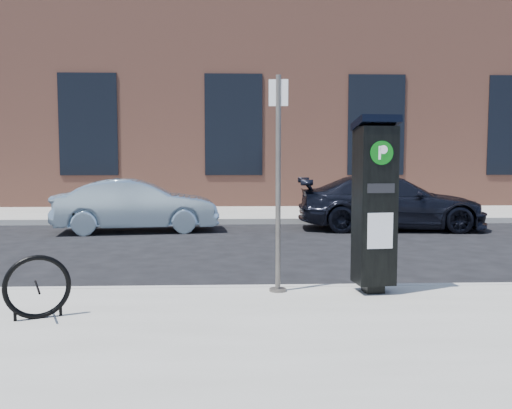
{
  "coord_description": "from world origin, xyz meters",
  "views": [
    {
      "loc": [
        0.05,
        -6.99,
        1.81
      ],
      "look_at": [
        0.34,
        0.5,
        1.18
      ],
      "focal_mm": 38.0,
      "sensor_mm": 36.0,
      "label": 1
    }
  ],
  "objects_px": {
    "sign_pole": "(278,185)",
    "car_silver": "(137,205)",
    "car_dark": "(390,203)",
    "parking_kiosk": "(374,203)",
    "bike_rack": "(37,287)"
  },
  "relations": [
    {
      "from": "sign_pole",
      "to": "car_silver",
      "type": "xyz_separation_m",
      "value": [
        -2.98,
        6.87,
        -0.83
      ]
    },
    {
      "from": "bike_rack",
      "to": "car_silver",
      "type": "bearing_deg",
      "value": 69.17
    },
    {
      "from": "parking_kiosk",
      "to": "car_dark",
      "type": "relative_size",
      "value": 0.46
    },
    {
      "from": "sign_pole",
      "to": "car_dark",
      "type": "distance_m",
      "value": 7.93
    },
    {
      "from": "parking_kiosk",
      "to": "car_silver",
      "type": "height_order",
      "value": "parking_kiosk"
    },
    {
      "from": "parking_kiosk",
      "to": "car_silver",
      "type": "distance_m",
      "value": 8.14
    },
    {
      "from": "sign_pole",
      "to": "car_dark",
      "type": "height_order",
      "value": "sign_pole"
    },
    {
      "from": "sign_pole",
      "to": "car_silver",
      "type": "height_order",
      "value": "sign_pole"
    },
    {
      "from": "bike_rack",
      "to": "sign_pole",
      "type": "bearing_deg",
      "value": -1.13
    },
    {
      "from": "car_silver",
      "to": "car_dark",
      "type": "relative_size",
      "value": 0.84
    },
    {
      "from": "sign_pole",
      "to": "car_silver",
      "type": "relative_size",
      "value": 0.67
    },
    {
      "from": "sign_pole",
      "to": "parking_kiosk",
      "type": "bearing_deg",
      "value": 3.62
    },
    {
      "from": "parking_kiosk",
      "to": "car_silver",
      "type": "xyz_separation_m",
      "value": [
        -4.17,
        6.97,
        -0.62
      ]
    },
    {
      "from": "bike_rack",
      "to": "car_silver",
      "type": "distance_m",
      "value": 7.96
    },
    {
      "from": "parking_kiosk",
      "to": "bike_rack",
      "type": "relative_size",
      "value": 3.24
    }
  ]
}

